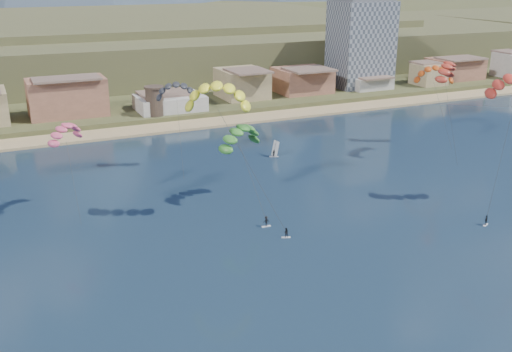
{
  "coord_description": "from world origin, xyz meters",
  "views": [
    {
      "loc": [
        -39.29,
        -54.11,
        43.17
      ],
      "look_at": [
        0.0,
        32.0,
        10.0
      ],
      "focal_mm": 41.99,
      "sensor_mm": 36.0,
      "label": 1
    }
  ],
  "objects_px": {
    "kitesurfer_green": "(240,133)",
    "windsurfer": "(274,152)",
    "watchtower": "(155,101)",
    "kitesurfer_yellow": "(218,92)",
    "apartment_tower": "(361,42)"
  },
  "relations": [
    {
      "from": "watchtower",
      "to": "kitesurfer_yellow",
      "type": "relative_size",
      "value": 0.31
    },
    {
      "from": "apartment_tower",
      "to": "kitesurfer_yellow",
      "type": "xyz_separation_m",
      "value": [
        -88.76,
        -88.61,
        5.36
      ]
    },
    {
      "from": "watchtower",
      "to": "windsurfer",
      "type": "relative_size",
      "value": 2.22
    },
    {
      "from": "watchtower",
      "to": "kitesurfer_green",
      "type": "bearing_deg",
      "value": -91.54
    },
    {
      "from": "kitesurfer_green",
      "to": "windsurfer",
      "type": "distance_m",
      "value": 31.94
    },
    {
      "from": "apartment_tower",
      "to": "kitesurfer_green",
      "type": "relative_size",
      "value": 1.73
    },
    {
      "from": "kitesurfer_green",
      "to": "windsurfer",
      "type": "height_order",
      "value": "kitesurfer_green"
    },
    {
      "from": "apartment_tower",
      "to": "kitesurfer_yellow",
      "type": "distance_m",
      "value": 125.53
    },
    {
      "from": "apartment_tower",
      "to": "kitesurfer_yellow",
      "type": "height_order",
      "value": "apartment_tower"
    },
    {
      "from": "apartment_tower",
      "to": "kitesurfer_green",
      "type": "bearing_deg",
      "value": -134.95
    },
    {
      "from": "watchtower",
      "to": "kitesurfer_yellow",
      "type": "height_order",
      "value": "kitesurfer_yellow"
    },
    {
      "from": "kitesurfer_green",
      "to": "windsurfer",
      "type": "xyz_separation_m",
      "value": [
        18.55,
        22.89,
        -12.34
      ]
    },
    {
      "from": "apartment_tower",
      "to": "kitesurfer_green",
      "type": "distance_m",
      "value": 115.91
    },
    {
      "from": "watchtower",
      "to": "kitesurfer_yellow",
      "type": "distance_m",
      "value": 76.98
    },
    {
      "from": "apartment_tower",
      "to": "kitesurfer_yellow",
      "type": "bearing_deg",
      "value": -135.05
    }
  ]
}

